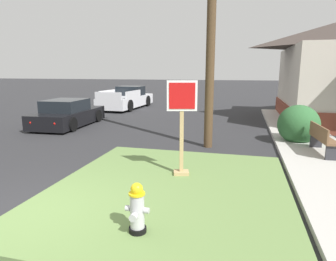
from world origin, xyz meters
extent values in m
plane|color=#2B2B2D|center=(0.00, 0.00, 0.00)|extent=(160.00, 160.00, 0.00)
cube|color=#668447|center=(2.14, 1.80, 0.04)|extent=(5.03, 5.82, 0.08)
cube|color=#B2AFA8|center=(5.86, 6.44, 0.06)|extent=(2.20, 18.56, 0.12)
cylinder|color=black|center=(2.10, -0.07, 0.12)|extent=(0.28, 0.28, 0.08)
cylinder|color=#BCBCC1|center=(2.10, -0.07, 0.43)|extent=(0.22, 0.22, 0.54)
cylinder|color=yellow|center=(2.10, -0.07, 0.72)|extent=(0.25, 0.25, 0.03)
sphere|color=yellow|center=(2.10, -0.07, 0.79)|extent=(0.19, 0.19, 0.19)
cube|color=yellow|center=(2.10, -0.07, 0.86)|extent=(0.04, 0.04, 0.04)
cylinder|color=#BCBCC1|center=(1.95, -0.07, 0.46)|extent=(0.08, 0.09, 0.09)
cylinder|color=#BCBCC1|center=(2.25, -0.07, 0.46)|extent=(0.08, 0.09, 0.09)
cylinder|color=#BCBCC1|center=(2.10, -0.23, 0.41)|extent=(0.12, 0.09, 0.12)
cube|color=tan|center=(2.22, 2.66, 1.18)|extent=(0.11, 0.11, 2.20)
cube|color=tan|center=(2.22, 2.66, 0.12)|extent=(0.42, 0.36, 0.08)
cube|color=white|center=(2.24, 2.61, 1.98)|extent=(0.68, 0.19, 0.70)
cube|color=red|center=(2.24, 2.59, 1.98)|extent=(0.58, 0.17, 0.60)
cylinder|color=black|center=(0.11, 3.88, 0.01)|extent=(0.70, 0.70, 0.02)
cube|color=black|center=(-4.33, 8.07, 0.41)|extent=(2.03, 4.17, 0.64)
cube|color=black|center=(-4.31, 7.86, 0.97)|extent=(1.67, 1.96, 0.56)
cylinder|color=black|center=(-5.25, 9.29, 0.31)|extent=(0.25, 0.63, 0.62)
cylinder|color=black|center=(-3.53, 9.37, 0.31)|extent=(0.25, 0.63, 0.62)
cylinder|color=black|center=(-5.12, 6.76, 0.31)|extent=(0.25, 0.63, 0.62)
cylinder|color=black|center=(-3.40, 6.85, 0.31)|extent=(0.25, 0.63, 0.62)
sphere|color=white|center=(-4.98, 10.03, 0.47)|extent=(0.14, 0.14, 0.14)
sphere|color=red|center=(-4.77, 6.04, 0.47)|extent=(0.12, 0.12, 0.12)
sphere|color=white|center=(-3.88, 10.08, 0.47)|extent=(0.14, 0.14, 0.14)
sphere|color=red|center=(-3.67, 6.10, 0.47)|extent=(0.12, 0.12, 0.12)
cube|color=silver|center=(-4.22, 14.92, 0.50)|extent=(2.17, 5.38, 0.68)
cube|color=black|center=(-4.19, 15.66, 1.14)|extent=(1.77, 1.45, 0.68)
cube|color=silver|center=(-5.18, 14.03, 1.06)|extent=(0.19, 2.23, 0.44)
cube|color=silver|center=(-3.33, 13.95, 1.06)|extent=(0.19, 2.23, 0.44)
cube|color=silver|center=(-4.32, 12.31, 1.06)|extent=(1.76, 0.17, 0.44)
cylinder|color=black|center=(-5.06, 16.54, 0.38)|extent=(0.29, 0.77, 0.76)
cylinder|color=black|center=(-3.24, 16.47, 0.38)|extent=(0.29, 0.77, 0.76)
cylinder|color=black|center=(-5.20, 13.36, 0.38)|extent=(0.29, 0.77, 0.76)
cylinder|color=black|center=(-3.37, 13.29, 0.38)|extent=(0.29, 0.77, 0.76)
cube|color=brown|center=(5.99, 5.39, 0.56)|extent=(0.53, 1.61, 0.06)
cube|color=brown|center=(5.81, 5.37, 0.78)|extent=(0.18, 1.58, 0.38)
cube|color=#2D2D33|center=(6.05, 4.68, 0.33)|extent=(0.36, 0.09, 0.41)
cube|color=#2D2D33|center=(5.93, 6.10, 0.33)|extent=(0.36, 0.09, 0.41)
ellipsoid|color=#2F6233|center=(5.52, 7.00, 0.69)|extent=(1.42, 1.42, 1.38)
camera|label=1|loc=(3.60, -3.99, 2.55)|focal=31.41mm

